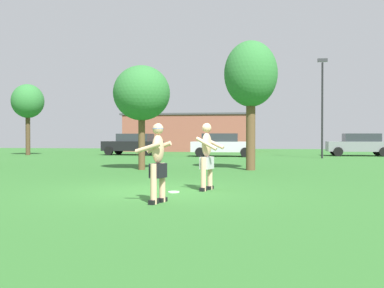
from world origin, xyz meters
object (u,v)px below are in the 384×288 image
(car_gray_near_post, at_px, (359,144))
(lamp_post, at_px, (322,98))
(tree_right_field, at_px, (142,94))
(frisbee, at_px, (174,192))
(car_silver_far_end, at_px, (222,144))
(player_with_cap, at_px, (158,159))
(tree_left_field, at_px, (251,76))
(player_in_gray, at_px, (207,155))
(car_black_mid_lot, at_px, (133,144))
(tree_near_building, at_px, (28,102))

(car_gray_near_post, height_order, lamp_post, lamp_post)
(tree_right_field, bearing_deg, lamp_post, 51.79)
(frisbee, relative_size, car_gray_near_post, 0.06)
(car_silver_far_end, distance_m, lamp_post, 7.28)
(player_with_cap, height_order, car_silver_far_end, player_with_cap)
(player_with_cap, distance_m, tree_left_field, 10.16)
(car_silver_far_end, height_order, lamp_post, lamp_post)
(player_with_cap, relative_size, car_gray_near_post, 0.38)
(frisbee, height_order, tree_right_field, tree_right_field)
(player_in_gray, xyz_separation_m, car_black_mid_lot, (-7.72, 21.32, -0.08))
(lamp_post, bearing_deg, player_with_cap, -106.82)
(player_with_cap, relative_size, player_in_gray, 0.97)
(player_with_cap, distance_m, frisbee, 1.99)
(car_black_mid_lot, bearing_deg, player_in_gray, -70.09)
(tree_near_building, bearing_deg, lamp_post, -6.28)
(player_with_cap, bearing_deg, frisbee, 89.64)
(car_gray_near_post, relative_size, car_black_mid_lot, 0.97)
(player_with_cap, relative_size, tree_near_building, 0.31)
(frisbee, height_order, tree_near_building, tree_near_building)
(frisbee, relative_size, tree_right_field, 0.06)
(frisbee, xyz_separation_m, car_black_mid_lot, (-6.97, 21.89, 0.81))
(car_gray_near_post, bearing_deg, lamp_post, -127.77)
(car_silver_far_end, bearing_deg, tree_near_building, 178.08)
(player_in_gray, relative_size, frisbee, 6.18)
(tree_left_field, xyz_separation_m, tree_right_field, (-4.45, -0.40, -0.71))
(player_in_gray, relative_size, tree_left_field, 0.32)
(player_in_gray, relative_size, tree_right_field, 0.40)
(frisbee, relative_size, lamp_post, 0.04)
(player_with_cap, bearing_deg, car_black_mid_lot, 106.37)
(car_black_mid_lot, height_order, tree_near_building, tree_near_building)
(car_gray_near_post, distance_m, car_silver_far_end, 9.76)
(car_black_mid_lot, relative_size, car_silver_far_end, 1.03)
(tree_left_field, height_order, tree_near_building, tree_left_field)
(frisbee, relative_size, car_black_mid_lot, 0.06)
(player_with_cap, distance_m, car_silver_far_end, 22.13)
(lamp_post, xyz_separation_m, tree_left_field, (-4.35, -10.77, 0.05))
(car_silver_far_end, bearing_deg, car_gray_near_post, 13.02)
(frisbee, distance_m, car_gray_near_post, 24.37)
(player_in_gray, height_order, car_silver_far_end, player_in_gray)
(frisbee, distance_m, tree_right_field, 8.43)
(frisbee, bearing_deg, player_with_cap, -90.36)
(car_black_mid_lot, height_order, car_silver_far_end, same)
(tree_right_field, xyz_separation_m, tree_near_building, (-12.04, 13.46, 0.80))
(frisbee, xyz_separation_m, lamp_post, (6.13, 18.53, 3.77))
(car_black_mid_lot, relative_size, lamp_post, 0.72)
(tree_near_building, bearing_deg, player_in_gray, -52.66)
(frisbee, relative_size, car_silver_far_end, 0.06)
(tree_left_field, bearing_deg, player_in_gray, -98.14)
(car_silver_far_end, bearing_deg, lamp_post, -15.78)
(tree_right_field, bearing_deg, tree_left_field, 5.12)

